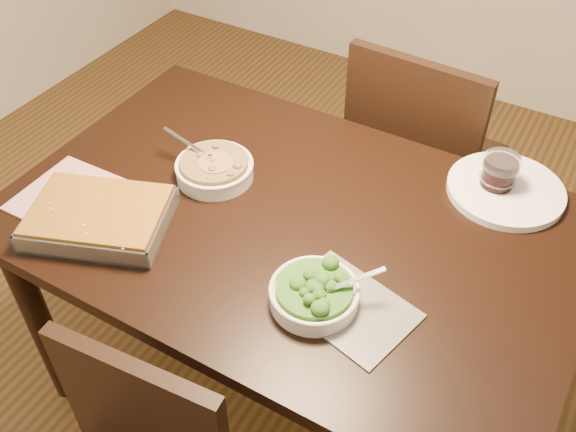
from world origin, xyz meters
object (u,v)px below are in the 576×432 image
at_px(baking_dish, 99,217).
at_px(broccoli_bowl, 314,293).
at_px(dinner_plate, 505,190).
at_px(chair_far, 418,157).
at_px(stew_bowl, 214,168).
at_px(wine_tumbler, 499,173).
at_px(table, 290,246).

bearing_deg(baking_dish, broccoli_bowl, -15.56).
relative_size(dinner_plate, chair_far, 0.32).
distance_m(broccoli_bowl, chair_far, 0.92).
distance_m(stew_bowl, baking_dish, 0.32).
xyz_separation_m(stew_bowl, chair_far, (0.35, 0.64, -0.26)).
distance_m(wine_tumbler, chair_far, 0.53).
xyz_separation_m(stew_bowl, broccoli_bowl, (0.43, -0.24, -0.00)).
distance_m(table, broccoli_bowl, 0.29).
bearing_deg(dinner_plate, chair_far, 135.76).
height_order(stew_bowl, baking_dish, stew_bowl).
bearing_deg(broccoli_bowl, dinner_plate, 65.54).
bearing_deg(baking_dish, chair_far, 41.70).
relative_size(stew_bowl, broccoli_bowl, 1.17).
bearing_deg(wine_tumbler, chair_far, 133.15).
xyz_separation_m(table, baking_dish, (-0.39, -0.25, 0.12)).
relative_size(stew_bowl, chair_far, 0.25).
height_order(stew_bowl, broccoli_bowl, stew_bowl).
bearing_deg(chair_far, broccoli_bowl, 98.15).
xyz_separation_m(table, stew_bowl, (-0.25, 0.04, 0.12)).
xyz_separation_m(wine_tumbler, chair_far, (-0.30, 0.32, -0.29)).
xyz_separation_m(broccoli_bowl, chair_far, (-0.07, 0.88, -0.26)).
relative_size(wine_tumbler, chair_far, 0.11).
bearing_deg(dinner_plate, broccoli_bowl, -114.46).
xyz_separation_m(baking_dish, wine_tumbler, (0.79, 0.61, 0.03)).
bearing_deg(table, baking_dish, -146.85).
distance_m(stew_bowl, broccoli_bowl, 0.49).
xyz_separation_m(wine_tumbler, dinner_plate, (0.03, 0.00, -0.05)).
xyz_separation_m(broccoli_bowl, baking_dish, (-0.56, -0.05, 0.00)).
bearing_deg(chair_far, table, 84.97).
relative_size(table, baking_dish, 3.58).
height_order(stew_bowl, chair_far, chair_far).
height_order(baking_dish, chair_far, chair_far).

